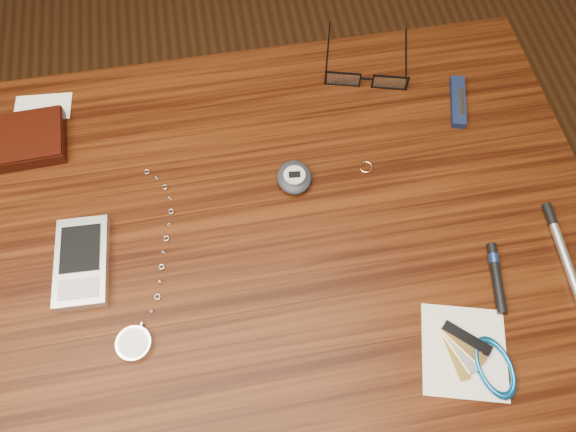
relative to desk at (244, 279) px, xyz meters
name	(u,v)px	position (x,y,z in m)	size (l,w,h in m)	color
ground	(262,372)	(0.00, 0.00, -0.65)	(3.80, 3.80, 0.00)	#472814
desk	(244,279)	(0.00, 0.00, 0.00)	(1.00, 0.70, 0.75)	#371808
wallet_and_card	(26,139)	(-0.28, 0.22, 0.11)	(0.12, 0.14, 0.02)	black
eyeglasses	(366,77)	(0.23, 0.25, 0.11)	(0.16, 0.16, 0.03)	black
gold_ring	(366,167)	(0.20, 0.10, 0.10)	(0.02, 0.02, 0.00)	#E1AB5E
pocket_watch	(135,337)	(-0.14, -0.10, 0.11)	(0.08, 0.27, 0.01)	silver
pda_phone	(82,262)	(-0.20, 0.02, 0.11)	(0.07, 0.13, 0.02)	silver
pedometer	(294,177)	(0.09, 0.09, 0.11)	(0.05, 0.06, 0.02)	#20222B
notepad_keys	(480,359)	(0.27, -0.19, 0.11)	(0.13, 0.14, 0.01)	silver
pocket_knife	(458,102)	(0.36, 0.19, 0.11)	(0.05, 0.09, 0.01)	#121937
silver_pen	(561,245)	(0.42, -0.07, 0.11)	(0.02, 0.15, 0.01)	silver
black_blue_pen	(496,275)	(0.32, -0.09, 0.11)	(0.03, 0.10, 0.01)	black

